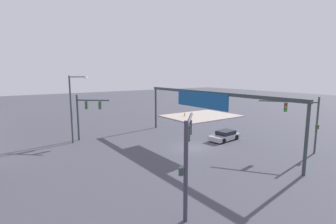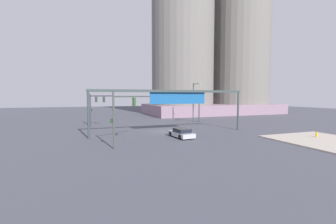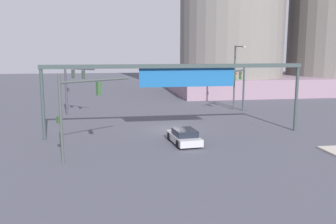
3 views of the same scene
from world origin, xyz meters
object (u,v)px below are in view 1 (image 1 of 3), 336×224
traffic_signal_opposite_side (187,149)px  traffic_signal_cross_street (303,116)px  sedan_car_approaching (225,136)px  streetlamp_curved_arm (73,104)px  fire_hydrant_on_curb (185,115)px  traffic_signal_near_corner (85,111)px

traffic_signal_opposite_side → traffic_signal_cross_street: traffic_signal_cross_street is taller
traffic_signal_cross_street → sedan_car_approaching: size_ratio=1.35×
traffic_signal_cross_street → sedan_car_approaching: bearing=-15.9°
traffic_signal_cross_street → streetlamp_curved_arm: size_ratio=0.74×
traffic_signal_opposite_side → fire_hydrant_on_curb: 33.63m
traffic_signal_near_corner → fire_hydrant_on_curb: size_ratio=8.07×
traffic_signal_near_corner → sedan_car_approaching: bearing=7.1°
traffic_signal_cross_street → sedan_car_approaching: 9.16m
sedan_car_approaching → fire_hydrant_on_curb: size_ratio=6.19×
traffic_signal_cross_street → traffic_signal_opposite_side: bearing=60.9°
traffic_signal_near_corner → streetlamp_curved_arm: 1.73m
traffic_signal_cross_street → fire_hydrant_on_curb: traffic_signal_cross_street is taller
streetlamp_curved_arm → sedan_car_approaching: streetlamp_curved_arm is taller
traffic_signal_near_corner → fire_hydrant_on_curb: (6.13, -20.75, -3.28)m
traffic_signal_cross_street → fire_hydrant_on_curb: (24.05, -3.65, -3.44)m
traffic_signal_near_corner → traffic_signal_cross_street: (-17.92, -17.09, 0.16)m
traffic_signal_opposite_side → streetlamp_curved_arm: (19.76, 1.23, 0.74)m
streetlamp_curved_arm → fire_hydrant_on_curb: size_ratio=11.34×
traffic_signal_near_corner → streetlamp_curved_arm: streetlamp_curved_arm is taller
traffic_signal_opposite_side → traffic_signal_cross_street: (2.00, -17.32, 0.00)m
sedan_car_approaching → fire_hydrant_on_curb: bearing=-117.8°
traffic_signal_near_corner → traffic_signal_cross_street: 24.77m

